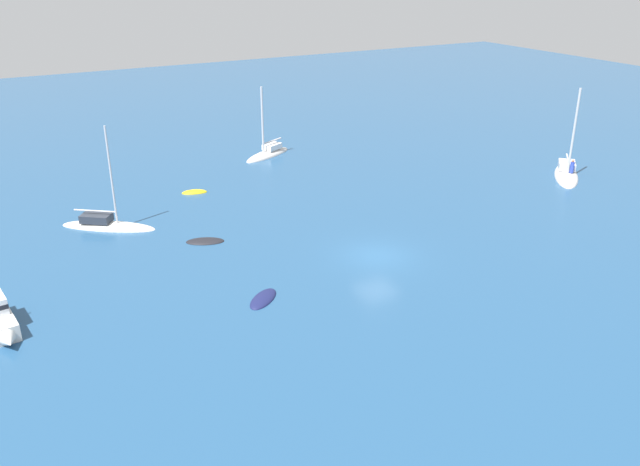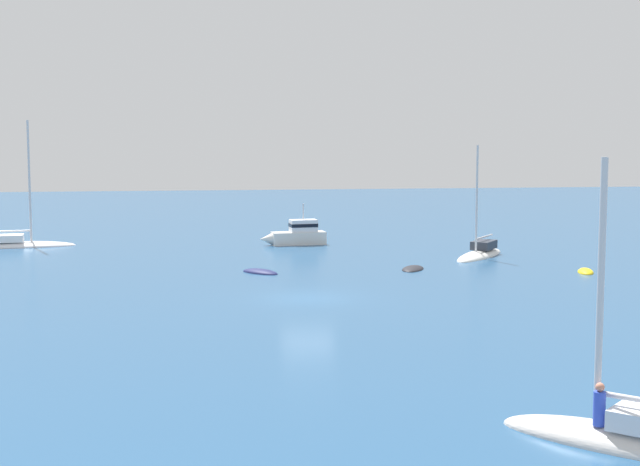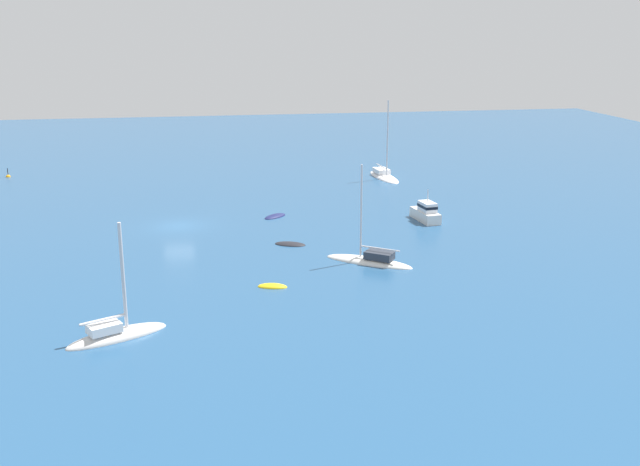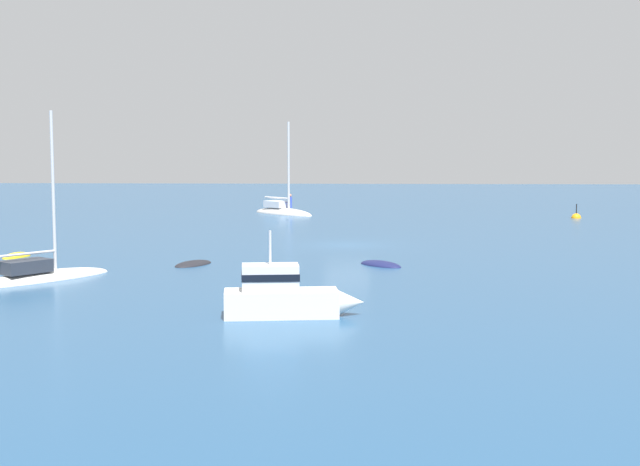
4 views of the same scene
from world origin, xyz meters
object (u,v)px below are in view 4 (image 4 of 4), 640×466
object	(u,v)px
ketch	(283,212)
mooring_buoy	(576,218)
rib	(17,257)
yacht	(40,277)
tender	(193,265)
motor_cruiser	(285,295)
rib_1	(381,265)

from	to	relation	value
ketch	mooring_buoy	size ratio (longest dim) A/B	5.43
rib	yacht	xyz separation A→B (m)	(3.94, -7.55, 0.13)
rib	yacht	bearing A→B (deg)	43.63
ketch	rib	bearing A→B (deg)	-66.21
yacht	mooring_buoy	xyz separation A→B (m)	(30.25, 33.22, -0.12)
tender	mooring_buoy	world-z (taller)	mooring_buoy
rib	ketch	size ratio (longest dim) A/B	0.26
tender	ketch	bearing A→B (deg)	-158.86
motor_cruiser	mooring_buoy	distance (m)	45.13
yacht	ketch	bearing A→B (deg)	25.56
rib	motor_cruiser	bearing A→B (deg)	60.68
motor_cruiser	ketch	bearing A→B (deg)	87.74
rib	ketch	bearing A→B (deg)	175.11
motor_cruiser	ketch	world-z (taller)	ketch
rib_1	motor_cruiser	bearing A→B (deg)	122.92
tender	yacht	world-z (taller)	yacht
motor_cruiser	mooring_buoy	size ratio (longest dim) A/B	3.21
tender	rib	bearing A→B (deg)	-80.55
tender	rib_1	xyz separation A→B (m)	(8.90, 0.16, 0.00)
tender	mooring_buoy	distance (m)	37.44
ketch	rib_1	distance (m)	32.09
tender	yacht	bearing A→B (deg)	-23.56
yacht	mooring_buoy	bearing A→B (deg)	-5.67
yacht	rib_1	bearing A→B (deg)	-33.47
mooring_buoy	rib_1	bearing A→B (deg)	-119.43
motor_cruiser	rib_1	xyz separation A→B (m)	(3.46, 12.83, -0.71)
motor_cruiser	rib_1	world-z (taller)	motor_cruiser
tender	rib_1	distance (m)	8.91
yacht	rib_1	distance (m)	15.38
yacht	motor_cruiser	bearing A→B (deg)	-87.98
rib	rib_1	bearing A→B (deg)	98.90
tender	mooring_buoy	xyz separation A→B (m)	(24.69, 28.15, 0.01)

